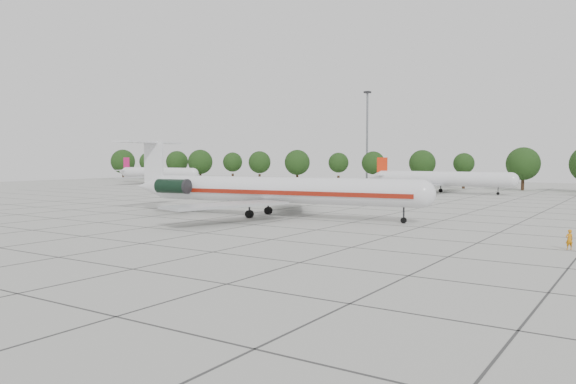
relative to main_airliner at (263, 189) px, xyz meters
name	(u,v)px	position (x,y,z in m)	size (l,w,h in m)	color
ground	(254,225)	(4.36, -7.85, -3.41)	(260.00, 260.00, 0.00)	#AFAFA7
apron_joints	(322,213)	(4.36, 7.15, -3.40)	(170.00, 170.00, 0.02)	#383838
main_airliner	(263,189)	(0.00, 0.00, 0.00)	(40.98, 32.04, 9.65)	silver
ground_crew	(569,240)	(35.40, -7.25, -2.60)	(0.59, 0.39, 1.63)	orange
bg_airliner_a	(158,173)	(-79.44, 57.83, -0.50)	(28.24, 27.20, 7.40)	silver
bg_airliner_c	(441,179)	(3.74, 57.89, -0.50)	(28.24, 27.20, 7.40)	silver
tree_line	(422,163)	(-7.32, 77.15, 2.57)	(249.86, 8.44, 10.22)	#332114
floodlight_mast	(367,132)	(-25.64, 84.15, 10.87)	(1.60, 1.60, 25.45)	slate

